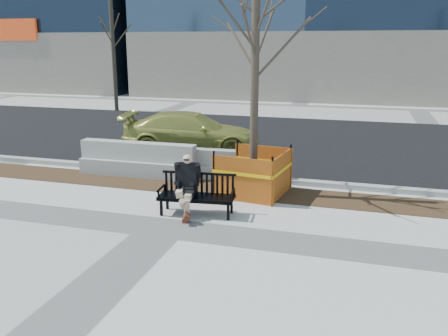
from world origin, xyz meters
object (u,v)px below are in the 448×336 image
Objects in this scene: sedan at (192,152)px; jersey_barrier_right at (226,179)px; seated_man at (187,213)px; bench at (197,214)px; tree_fence at (253,193)px; jersey_barrier_left at (139,175)px.

jersey_barrier_right is (1.93, -2.70, 0.00)m from sedan.
sedan is (-1.86, 5.32, 0.00)m from seated_man.
tree_fence is (0.78, 1.69, 0.00)m from bench.
sedan is (-2.07, 5.34, 0.00)m from bench.
sedan is 3.04m from jersey_barrier_left.
bench reaches higher than jersey_barrier_right.
tree_fence is (0.99, 1.66, 0.00)m from seated_man.
sedan is 1.38× the size of jersey_barrier_left.
bench is at bearing -11.48° from seated_man.
tree_fence is 4.63m from sedan.
tree_fence is at bearing -49.83° from jersey_barrier_right.
bench is 0.50× the size of jersey_barrier_left.
tree_fence is at bearing 59.17° from bench.
sedan is 1.62× the size of jersey_barrier_right.
bench is 0.21m from seated_man.
seated_man is 0.23× the size of tree_fence.
seated_man is at bearing -120.81° from tree_fence.
jersey_barrier_right is (-0.92, 0.96, 0.00)m from tree_fence.
tree_fence is 3.29m from jersey_barrier_left.
bench is at bearing -114.85° from tree_fence.
jersey_barrier_left reaches higher than bench.
seated_man is 0.39× the size of jersey_barrier_left.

